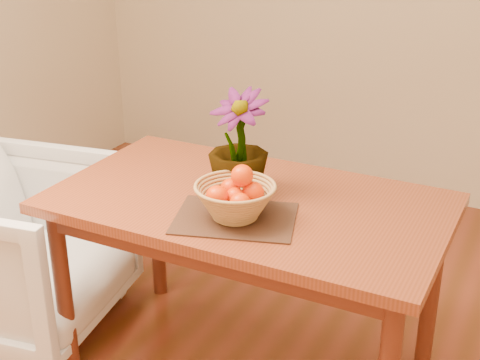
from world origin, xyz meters
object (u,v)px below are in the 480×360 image
at_px(wicker_basket, 235,203).
at_px(potted_plant, 238,143).
at_px(armchair, 19,241).
at_px(table, 248,220).

height_order(wicker_basket, potted_plant, potted_plant).
bearing_deg(armchair, wicker_basket, -100.67).
relative_size(table, armchair, 1.75).
height_order(table, armchair, armchair).
xyz_separation_m(wicker_basket, potted_plant, (-0.09, 0.19, 0.13)).
distance_m(potted_plant, armchair, 1.11).
bearing_deg(wicker_basket, potted_plant, 113.91).
xyz_separation_m(table, potted_plant, (-0.05, 0.03, 0.28)).
bearing_deg(armchair, table, -91.25).
distance_m(wicker_basket, potted_plant, 0.25).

